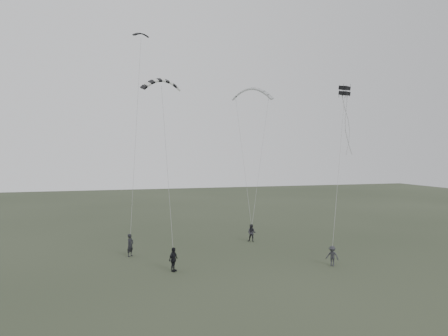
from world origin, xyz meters
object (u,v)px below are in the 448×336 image
object	(u,v)px
kite_dark_small	(141,34)
kite_striped	(161,80)
flyer_left	(130,245)
kite_box	(345,91)
flyer_far	(332,256)
kite_pale_large	(252,89)
flyer_center	(173,259)
flyer_right	(252,233)

from	to	relation	value
kite_dark_small	kite_striped	size ratio (longest dim) A/B	0.45
kite_dark_small	kite_striped	bearing A→B (deg)	-89.98
flyer_left	kite_box	bearing A→B (deg)	-57.18
flyer_far	kite_box	size ratio (longest dim) A/B	1.97
kite_pale_large	kite_striped	world-z (taller)	kite_pale_large
kite_dark_small	flyer_far	bearing A→B (deg)	-60.81
kite_box	kite_pale_large	bearing A→B (deg)	74.65
kite_dark_small	kite_pale_large	bearing A→B (deg)	6.31
flyer_left	kite_pale_large	xyz separation A→B (m)	(14.09, 10.32, 14.49)
flyer_center	kite_pale_large	size ratio (longest dim) A/B	0.37
flyer_left	flyer_far	distance (m)	15.74
kite_pale_large	kite_box	distance (m)	13.92
flyer_center	kite_pale_large	xyz separation A→B (m)	(11.52, 15.70, 14.55)
flyer_center	flyer_far	bearing A→B (deg)	-56.57
flyer_left	kite_dark_small	world-z (taller)	kite_dark_small
flyer_right	kite_striped	distance (m)	16.15
kite_pale_large	kite_box	world-z (taller)	kite_pale_large
flyer_right	flyer_far	size ratio (longest dim) A/B	1.10
flyer_center	flyer_far	size ratio (longest dim) A/B	1.15
kite_pale_large	kite_striped	bearing A→B (deg)	-111.00
kite_dark_small	kite_striped	world-z (taller)	kite_dark_small
flyer_left	kite_dark_small	size ratio (longest dim) A/B	1.25
flyer_right	flyer_center	xyz separation A→B (m)	(-8.77, -8.13, 0.03)
kite_pale_large	flyer_far	bearing A→B (deg)	-61.06
kite_box	flyer_right	bearing A→B (deg)	107.06
kite_dark_small	flyer_center	bearing A→B (deg)	-100.85
kite_striped	kite_box	bearing A→B (deg)	-19.27
flyer_far	kite_striped	world-z (taller)	kite_striped
flyer_center	kite_dark_small	world-z (taller)	kite_dark_small
flyer_left	kite_pale_large	bearing A→B (deg)	-11.02
kite_box	kite_striped	bearing A→B (deg)	135.90
flyer_right	flyer_far	bearing A→B (deg)	-42.57
flyer_far	kite_striped	xyz separation A→B (m)	(-11.34, 7.98, 13.57)
kite_pale_large	kite_striped	xyz separation A→B (m)	(-11.41, -9.52, -1.09)
flyer_far	kite_striped	size ratio (longest dim) A/B	0.46
flyer_far	kite_pale_large	size ratio (longest dim) A/B	0.32
flyer_left	flyer_center	xyz separation A→B (m)	(2.56, -5.38, -0.06)
kite_pale_large	flyer_center	bearing A→B (deg)	-97.10
flyer_left	flyer_far	bearing A→B (deg)	-74.36
flyer_right	kite_dark_small	bearing A→B (deg)	-159.58
flyer_right	flyer_center	bearing A→B (deg)	-104.87
kite_box	flyer_far	bearing A→B (deg)	-159.25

